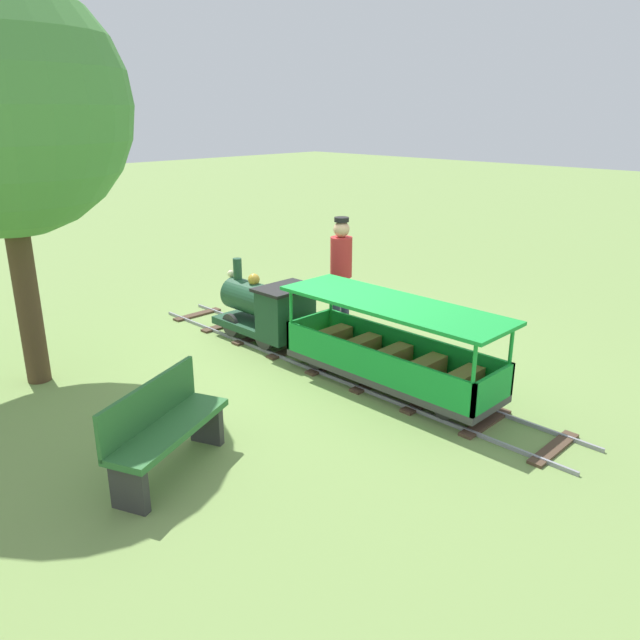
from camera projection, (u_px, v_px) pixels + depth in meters
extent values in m
plane|color=#75934C|center=(312.00, 359.00, 7.89)|extent=(60.00, 60.00, 0.00)
cube|color=gray|center=(316.00, 371.00, 7.47)|extent=(0.03, 6.40, 0.04)
cube|color=gray|center=(347.00, 358.00, 7.84)|extent=(0.03, 6.40, 0.04)
cube|color=#4C3828|center=(554.00, 448.00, 5.76)|extent=(0.79, 0.14, 0.03)
cube|color=#4C3828|center=(486.00, 423.00, 6.24)|extent=(0.79, 0.14, 0.03)
cube|color=#4C3828|center=(427.00, 401.00, 6.71)|extent=(0.79, 0.14, 0.03)
cube|color=#4C3828|center=(376.00, 382.00, 7.19)|extent=(0.79, 0.14, 0.03)
cube|color=#4C3828|center=(332.00, 365.00, 7.66)|extent=(0.79, 0.14, 0.03)
cube|color=#4C3828|center=(292.00, 350.00, 8.13)|extent=(0.79, 0.14, 0.03)
cube|color=#4C3828|center=(257.00, 337.00, 8.61)|extent=(0.79, 0.14, 0.03)
cube|color=#4C3828|center=(226.00, 325.00, 9.08)|extent=(0.79, 0.14, 0.03)
cube|color=#4C3828|center=(198.00, 314.00, 9.55)|extent=(0.79, 0.14, 0.03)
cube|color=#1E472D|center=(262.00, 326.00, 8.46)|extent=(0.67, 1.40, 0.10)
cylinder|color=#1E472D|center=(252.00, 298.00, 8.49)|extent=(0.44, 0.85, 0.44)
cylinder|color=#B7932D|center=(233.00, 292.00, 8.77)|extent=(0.37, 0.02, 0.37)
cylinder|color=#1E472D|center=(237.00, 268.00, 8.57)|extent=(0.12, 0.12, 0.28)
sphere|color=#B7932D|center=(254.00, 279.00, 8.37)|extent=(0.16, 0.16, 0.16)
cube|color=#1E472D|center=(286.00, 310.00, 8.04)|extent=(0.67, 0.45, 0.55)
cube|color=black|center=(285.00, 288.00, 7.95)|extent=(0.75, 0.53, 0.04)
sphere|color=#F2EAB2|center=(231.00, 274.00, 8.71)|extent=(0.10, 0.10, 0.10)
cylinder|color=#2D2D2D|center=(231.00, 325.00, 8.51)|extent=(0.05, 0.32, 0.32)
cylinder|color=#2D2D2D|center=(261.00, 316.00, 8.89)|extent=(0.05, 0.32, 0.32)
cylinder|color=#2D2D2D|center=(264.00, 337.00, 8.05)|extent=(0.05, 0.32, 0.32)
cylinder|color=#2D2D2D|center=(295.00, 327.00, 8.42)|extent=(0.05, 0.32, 0.32)
cube|color=#3F3F3F|center=(389.00, 373.00, 7.01)|extent=(0.75, 2.60, 0.08)
cube|color=green|center=(370.00, 364.00, 6.70)|extent=(0.04, 2.60, 0.35)
cube|color=green|center=(409.00, 347.00, 7.18)|extent=(0.04, 2.60, 0.35)
cube|color=green|center=(310.00, 329.00, 7.79)|extent=(0.75, 0.04, 0.35)
cube|color=green|center=(493.00, 390.00, 6.09)|extent=(0.75, 0.04, 0.35)
cylinder|color=green|center=(291.00, 320.00, 7.48)|extent=(0.04, 0.04, 0.75)
cylinder|color=green|center=(331.00, 308.00, 7.94)|extent=(0.04, 0.04, 0.75)
cylinder|color=green|center=(473.00, 380.00, 5.81)|extent=(0.04, 0.04, 0.75)
cylinder|color=green|center=(510.00, 360.00, 6.27)|extent=(0.04, 0.04, 0.75)
cube|color=green|center=(392.00, 304.00, 6.75)|extent=(0.85, 2.70, 0.04)
cube|color=olive|center=(461.00, 384.00, 6.34)|extent=(0.59, 0.20, 0.24)
cube|color=olive|center=(424.00, 371.00, 6.65)|extent=(0.59, 0.20, 0.24)
cube|color=olive|center=(390.00, 360.00, 6.96)|extent=(0.59, 0.20, 0.24)
cube|color=olive|center=(359.00, 349.00, 7.26)|extent=(0.59, 0.20, 0.24)
cube|color=olive|center=(331.00, 340.00, 7.57)|extent=(0.59, 0.20, 0.24)
cylinder|color=#262626|center=(315.00, 360.00, 7.43)|extent=(0.04, 0.24, 0.24)
cylinder|color=#262626|center=(346.00, 348.00, 7.81)|extent=(0.04, 0.24, 0.24)
cylinder|color=#262626|center=(444.00, 408.00, 6.22)|extent=(0.04, 0.24, 0.24)
cylinder|color=#262626|center=(473.00, 392.00, 6.59)|extent=(0.04, 0.24, 0.24)
cylinder|color=#282D47|center=(336.00, 305.00, 8.71)|extent=(0.12, 0.12, 0.80)
cylinder|color=#282D47|center=(345.00, 303.00, 8.83)|extent=(0.12, 0.12, 0.80)
cylinder|color=#B22828|center=(341.00, 257.00, 8.55)|extent=(0.30, 0.30, 0.55)
sphere|color=tan|center=(342.00, 229.00, 8.43)|extent=(0.22, 0.22, 0.22)
cylinder|color=black|center=(342.00, 219.00, 8.39)|extent=(0.20, 0.20, 0.06)
cube|color=#2D6B33|center=(169.00, 429.00, 5.27)|extent=(1.35, 0.88, 0.06)
cube|color=#2D6B33|center=(150.00, 405.00, 5.27)|extent=(1.21, 0.55, 0.40)
cube|color=#333333|center=(206.00, 422.00, 5.84)|extent=(0.20, 0.33, 0.42)
cube|color=#333333|center=(129.00, 487.00, 4.84)|extent=(0.20, 0.33, 0.42)
cylinder|color=#4C3823|center=(27.00, 294.00, 6.93)|extent=(0.26, 0.26, 2.09)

